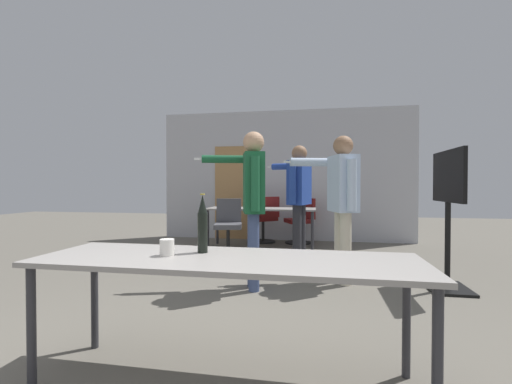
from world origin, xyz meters
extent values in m
cube|color=#BCBCC1|center=(0.00, 5.92, 1.40)|extent=(5.43, 0.10, 2.80)
cube|color=#AD7F4C|center=(-1.10, 5.86, 1.02)|extent=(0.90, 0.02, 2.05)
cube|color=gray|center=(0.19, 0.44, 0.74)|extent=(2.25, 0.67, 0.03)
cylinder|color=#2D2D33|center=(-0.87, 0.16, 0.36)|extent=(0.05, 0.05, 0.73)
cylinder|color=#2D2D33|center=(1.26, 0.16, 0.36)|extent=(0.05, 0.05, 0.73)
cylinder|color=#2D2D33|center=(-0.87, 0.71, 0.36)|extent=(0.05, 0.05, 0.73)
cylinder|color=#2D2D33|center=(1.26, 0.71, 0.36)|extent=(0.05, 0.05, 0.73)
cube|color=gray|center=(-0.33, 4.87, 0.74)|extent=(2.03, 0.74, 0.03)
cylinder|color=#2D2D33|center=(-1.29, 4.56, 0.36)|extent=(0.05, 0.05, 0.73)
cylinder|color=#2D2D33|center=(0.62, 4.56, 0.36)|extent=(0.05, 0.05, 0.73)
cylinder|color=#2D2D33|center=(-1.29, 5.18, 0.36)|extent=(0.05, 0.05, 0.73)
cylinder|color=#2D2D33|center=(0.62, 5.18, 0.36)|extent=(0.05, 0.05, 0.73)
cube|color=black|center=(2.17, 2.68, 0.01)|extent=(0.44, 0.56, 0.03)
cylinder|color=black|center=(2.17, 2.68, 0.51)|extent=(0.06, 0.06, 0.96)
cube|color=black|center=(2.17, 2.68, 1.28)|extent=(0.04, 0.92, 0.59)
cube|color=#14331E|center=(2.19, 2.68, 1.28)|extent=(0.01, 0.84, 0.52)
cylinder|color=beige|center=(1.04, 2.66, 0.43)|extent=(0.14, 0.14, 0.86)
cylinder|color=beige|center=(0.99, 2.84, 0.43)|extent=(0.14, 0.14, 0.86)
cube|color=silver|center=(1.02, 2.75, 1.20)|extent=(0.37, 0.50, 0.68)
sphere|color=#936B4C|center=(1.02, 2.75, 1.66)|extent=(0.24, 0.24, 0.24)
cylinder|color=silver|center=(1.10, 2.49, 1.18)|extent=(0.11, 0.11, 0.59)
cylinder|color=silver|center=(0.66, 2.93, 1.48)|extent=(0.59, 0.27, 0.11)
cube|color=white|center=(0.35, 2.84, 1.48)|extent=(0.13, 0.07, 0.03)
cylinder|color=#3D4C75|center=(0.02, 2.23, 0.43)|extent=(0.12, 0.12, 0.87)
cylinder|color=#3D4C75|center=(-0.03, 2.39, 0.43)|extent=(0.12, 0.12, 0.87)
cube|color=#195633|center=(0.00, 2.31, 1.21)|extent=(0.32, 0.43, 0.68)
sphere|color=tan|center=(0.00, 2.31, 1.67)|extent=(0.24, 0.24, 0.24)
cylinder|color=#195633|center=(0.06, 2.08, 1.20)|extent=(0.09, 0.09, 0.59)
cylinder|color=#195633|center=(-0.35, 2.46, 1.49)|extent=(0.59, 0.25, 0.09)
cube|color=white|center=(-0.67, 2.37, 1.49)|extent=(0.13, 0.07, 0.03)
cylinder|color=#28282D|center=(0.40, 3.86, 0.44)|extent=(0.14, 0.14, 0.88)
cylinder|color=#28282D|center=(0.46, 4.04, 0.44)|extent=(0.14, 0.14, 0.88)
cube|color=#23429E|center=(0.43, 3.95, 1.23)|extent=(0.38, 0.51, 0.69)
sphere|color=#936B4C|center=(0.43, 3.95, 1.69)|extent=(0.24, 0.24, 0.24)
cylinder|color=#23429E|center=(0.34, 3.68, 1.21)|extent=(0.11, 0.11, 0.60)
cylinder|color=#23429E|center=(0.23, 4.31, 1.51)|extent=(0.60, 0.29, 0.11)
cube|color=white|center=(-0.09, 4.41, 1.51)|extent=(0.13, 0.07, 0.03)
cylinder|color=black|center=(-0.80, 4.17, 0.01)|extent=(0.52, 0.52, 0.03)
cylinder|color=black|center=(-0.80, 4.17, 0.24)|extent=(0.06, 0.06, 0.42)
cube|color=#4C4C51|center=(-0.80, 4.17, 0.49)|extent=(0.54, 0.54, 0.08)
cube|color=#4C4C51|center=(-0.85, 4.42, 0.74)|extent=(0.44, 0.15, 0.42)
cylinder|color=black|center=(-0.41, 5.51, 0.01)|extent=(0.52, 0.52, 0.03)
cylinder|color=black|center=(-0.41, 5.51, 0.24)|extent=(0.06, 0.06, 0.42)
cube|color=maroon|center=(-0.41, 5.51, 0.49)|extent=(0.65, 0.65, 0.08)
cube|color=maroon|center=(-0.24, 5.31, 0.74)|extent=(0.37, 0.33, 0.42)
cylinder|color=black|center=(0.32, 5.50, 0.01)|extent=(0.52, 0.52, 0.03)
cylinder|color=black|center=(0.32, 5.50, 0.23)|extent=(0.06, 0.06, 0.39)
cube|color=maroon|center=(0.32, 5.50, 0.46)|extent=(0.61, 0.61, 0.08)
cube|color=maroon|center=(0.55, 5.60, 0.71)|extent=(0.24, 0.42, 0.42)
cylinder|color=black|center=(0.01, 0.55, 0.88)|extent=(0.06, 0.06, 0.25)
cone|color=black|center=(0.01, 0.55, 1.06)|extent=(0.06, 0.06, 0.11)
cylinder|color=gold|center=(0.01, 0.55, 1.12)|extent=(0.03, 0.03, 0.01)
cylinder|color=silver|center=(-0.17, 0.42, 0.81)|extent=(0.09, 0.09, 0.10)
camera|label=1|loc=(0.72, -1.50, 1.18)|focal=24.00mm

